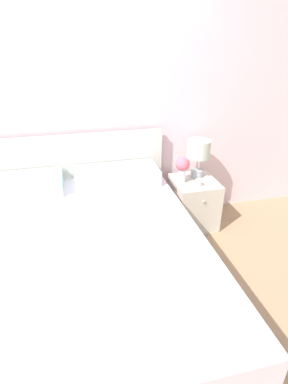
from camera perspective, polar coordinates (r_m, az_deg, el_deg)
ground_plane at (r=3.27m, az=-12.91°, el=-6.14°), size 12.00×12.00×0.00m
wall_back at (r=2.86m, az=-15.79°, el=16.99°), size 8.00×0.06×2.60m
bed at (r=2.28m, az=-12.83°, el=-13.54°), size 1.83×2.14×0.98m
nightstand at (r=3.13m, az=9.37°, el=-1.98°), size 0.42×0.48×0.50m
table_lamp at (r=3.01m, az=10.34°, el=7.54°), size 0.23×0.23×0.39m
flower_vase at (r=2.90m, az=7.38°, el=4.80°), size 0.14×0.14×0.26m
teacup at (r=2.90m, az=10.33°, el=1.66°), size 0.10×0.10×0.07m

